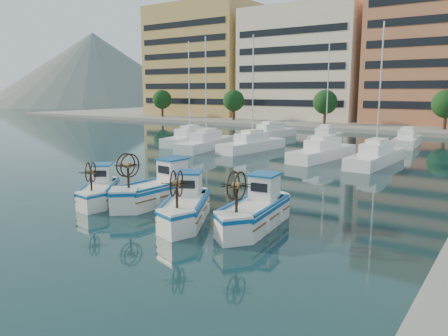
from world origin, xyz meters
TOP-DOWN VIEW (x-y plane):
  - ground at (0.00, 0.00)m, footprint 300.00×300.00m
  - hill_west at (-140.00, 110.00)m, footprint 180.00×180.00m
  - yacht_marina at (-3.41, 27.65)m, footprint 38.85×24.07m
  - fishing_boat_a at (-5.87, -0.18)m, footprint 3.63×4.02m
  - fishing_boat_b at (-2.94, 1.45)m, footprint 2.27×4.86m
  - fishing_boat_c at (0.40, -0.28)m, footprint 3.62×4.60m
  - fishing_boat_d at (3.58, 0.80)m, footprint 2.42×4.73m

SIDE VIEW (x-z plane):
  - ground at x=0.00m, z-range 0.00..0.00m
  - hill_west at x=-140.00m, z-range -30.00..30.00m
  - yacht_marina at x=-3.41m, z-range -5.22..6.28m
  - fishing_boat_a at x=-5.87m, z-range -0.56..1.94m
  - fishing_boat_c at x=0.40m, z-range -0.62..2.16m
  - fishing_boat_d at x=3.58m, z-range -0.65..2.24m
  - fishing_boat_b at x=-2.94m, z-range -0.67..2.32m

